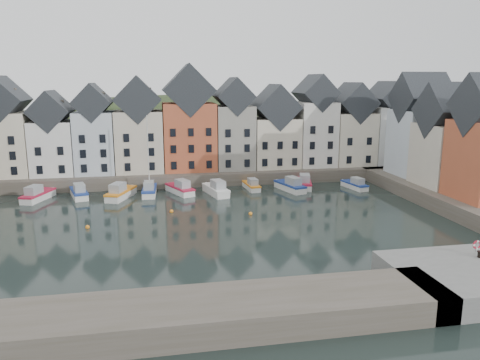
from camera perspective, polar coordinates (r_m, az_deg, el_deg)
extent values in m
plane|color=black|center=(54.97, -3.80, -6.02)|extent=(260.00, 260.00, 0.00)
cube|color=#4A4439|center=(83.69, -6.27, 0.94)|extent=(90.00, 16.00, 2.00)
cube|color=#4A4439|center=(71.59, 26.74, -2.20)|extent=(14.00, 54.00, 2.00)
cube|color=#4A4439|center=(34.17, -16.68, -16.46)|extent=(50.00, 6.00, 2.00)
ellipsoid|color=#26341A|center=(113.62, -7.08, -6.00)|extent=(153.60, 70.40, 64.00)
sphere|color=#193216|center=(103.49, -15.06, 7.03)|extent=(5.77, 5.77, 5.77)
sphere|color=#193216|center=(117.17, 4.76, 7.65)|extent=(5.27, 5.27, 5.27)
sphere|color=#193216|center=(113.04, 9.07, 7.26)|extent=(5.07, 5.07, 5.07)
sphere|color=#193216|center=(109.41, 0.13, 7.22)|extent=(5.01, 5.01, 5.01)
sphere|color=#193216|center=(113.53, -26.86, 5.47)|extent=(3.94, 3.94, 3.94)
sphere|color=#193216|center=(117.66, 6.47, 7.60)|extent=(5.21, 5.21, 5.21)
sphere|color=#193216|center=(111.20, -6.49, 7.48)|extent=(5.45, 5.45, 5.45)
sphere|color=#193216|center=(109.84, 13.05, 6.61)|extent=(4.49, 4.49, 4.49)
cube|color=beige|center=(83.80, -26.61, 3.93)|extent=(7.67, 8.00, 10.07)
cube|color=black|center=(83.26, -27.06, 8.65)|extent=(7.67, 8.16, 7.67)
cube|color=white|center=(82.18, -21.69, 3.70)|extent=(6.56, 8.00, 8.61)
cube|color=black|center=(81.62, -22.01, 7.82)|extent=(6.56, 8.16, 6.56)
cube|color=silver|center=(81.09, -17.18, 4.42)|extent=(6.20, 8.00, 10.02)
cube|color=black|center=(80.54, -17.47, 9.03)|extent=(6.20, 8.16, 6.20)
cube|color=beige|center=(80.57, -12.15, 4.66)|extent=(7.70, 8.00, 10.08)
cube|color=black|center=(80.01, -12.37, 9.60)|extent=(7.70, 8.16, 7.70)
cube|color=#B35233|center=(80.70, -6.22, 5.30)|extent=(8.69, 8.00, 11.28)
cube|color=black|center=(80.17, -6.35, 10.84)|extent=(8.69, 8.16, 8.69)
cube|color=gray|center=(81.68, -0.80, 5.27)|extent=(6.43, 8.00, 10.78)
cube|color=black|center=(81.15, -0.81, 10.17)|extent=(6.43, 8.16, 6.43)
cube|color=beige|center=(83.36, 4.17, 4.61)|extent=(7.88, 8.00, 8.56)
cube|color=black|center=(82.79, 4.24, 8.89)|extent=(7.88, 8.16, 7.88)
cube|color=silver|center=(85.35, 8.98, 5.59)|extent=(6.50, 8.00, 11.27)
cube|color=black|center=(84.86, 9.14, 10.45)|extent=(6.50, 8.16, 6.50)
cube|color=beige|center=(88.05, 13.28, 4.97)|extent=(7.23, 8.00, 9.32)
cube|color=black|center=(87.52, 13.49, 9.16)|extent=(7.23, 8.16, 7.23)
cube|color=white|center=(90.97, 17.27, 5.28)|extent=(6.18, 8.00, 10.32)
cube|color=black|center=(90.49, 17.53, 9.49)|extent=(6.18, 8.16, 6.18)
cube|color=silver|center=(80.70, 20.95, 4.25)|extent=(7.47, 8.00, 10.38)
cube|color=black|center=(80.14, 21.33, 9.33)|extent=(7.62, 8.00, 8.00)
cube|color=beige|center=(74.16, 24.10, 2.79)|extent=(8.14, 8.00, 8.89)
cube|color=black|center=(73.52, 24.53, 7.73)|extent=(8.30, 8.00, 8.00)
sphere|color=orange|center=(62.29, -8.35, -3.80)|extent=(0.50, 0.50, 0.50)
sphere|color=orange|center=(60.58, 1.28, -4.13)|extent=(0.50, 0.50, 0.50)
sphere|color=orange|center=(58.01, -18.10, -5.48)|extent=(0.50, 0.50, 0.50)
cube|color=silver|center=(74.03, -23.37, -1.96)|extent=(3.91, 6.69, 1.18)
cube|color=#B21937|center=(73.89, -23.41, -1.47)|extent=(4.05, 6.85, 0.27)
cube|color=#919498|center=(72.96, -23.84, -1.16)|extent=(2.25, 2.91, 1.28)
cube|color=silver|center=(73.59, -19.03, -1.71)|extent=(3.46, 6.47, 1.14)
cube|color=navy|center=(73.45, -19.06, -1.24)|extent=(3.59, 6.62, 0.26)
cube|color=#919498|center=(72.41, -19.00, -0.92)|extent=(2.06, 2.78, 1.24)
cube|color=silver|center=(71.29, -14.28, -1.82)|extent=(4.35, 7.07, 1.25)
cube|color=orange|center=(71.14, -14.31, -1.29)|extent=(4.51, 7.24, 0.28)
cube|color=#919498|center=(70.09, -14.68, -0.94)|extent=(2.46, 3.11, 1.36)
cube|color=silver|center=(72.40, -10.97, -1.48)|extent=(2.20, 6.34, 1.15)
cube|color=navy|center=(72.26, -10.99, -1.00)|extent=(2.31, 6.47, 0.26)
cube|color=#919498|center=(71.21, -11.05, -0.68)|extent=(1.59, 2.57, 1.25)
cylinder|color=silver|center=(71.90, -11.13, 3.21)|extent=(0.15, 0.15, 11.47)
cube|color=silver|center=(72.50, -7.35, -1.33)|extent=(4.26, 6.62, 1.17)
cube|color=#B21937|center=(72.36, -7.36, -0.84)|extent=(4.41, 6.78, 0.27)
cube|color=#919498|center=(71.38, -7.04, -0.48)|extent=(2.37, 2.93, 1.28)
cube|color=silver|center=(71.39, -2.98, -1.44)|extent=(3.48, 6.94, 1.22)
cube|color=silver|center=(71.24, -2.99, -0.92)|extent=(3.62, 7.09, 0.28)
cube|color=#919498|center=(70.19, -2.70, -0.56)|extent=(2.12, 2.95, 1.33)
cube|color=silver|center=(74.66, 1.39, -0.89)|extent=(2.00, 5.40, 0.97)
cube|color=orange|center=(74.54, 1.39, -0.50)|extent=(2.10, 5.51, 0.22)
cube|color=#919498|center=(73.68, 1.57, -0.23)|extent=(1.40, 2.21, 1.06)
cube|color=silver|center=(74.19, 6.09, -0.99)|extent=(3.64, 6.80, 1.19)
cube|color=navy|center=(74.05, 6.10, -0.49)|extent=(3.78, 6.95, 0.27)
cube|color=#919498|center=(73.11, 6.52, -0.15)|extent=(2.17, 2.92, 1.30)
cube|color=silver|center=(76.61, 7.82, -0.61)|extent=(3.63, 6.88, 1.21)
cube|color=#B21937|center=(76.47, 7.84, -0.13)|extent=(3.78, 7.04, 0.27)
cube|color=#919498|center=(75.36, 7.89, 0.20)|extent=(2.18, 2.95, 1.32)
cube|color=silver|center=(77.33, 13.76, -0.78)|extent=(2.61, 5.58, 0.98)
cube|color=navy|center=(77.21, 13.78, -0.40)|extent=(2.72, 5.70, 0.22)
cube|color=#919498|center=(76.46, 14.14, -0.12)|extent=(1.64, 2.35, 1.07)
cylinder|color=black|center=(45.93, 27.19, -8.10)|extent=(0.36, 0.36, 0.50)
cylinder|color=black|center=(45.84, 27.23, -7.78)|extent=(0.48, 0.48, 0.08)
cube|color=gray|center=(46.49, 26.85, -7.44)|extent=(0.10, 0.10, 1.10)
torus|color=red|center=(46.34, 26.92, -7.05)|extent=(0.80, 0.14, 0.80)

